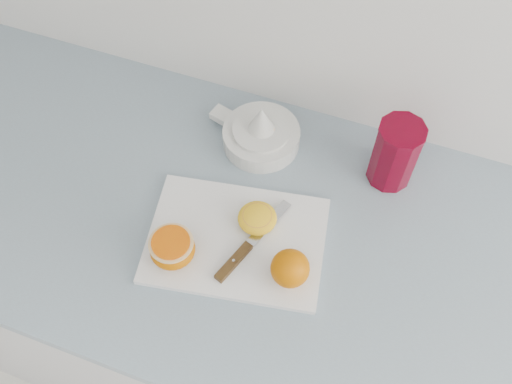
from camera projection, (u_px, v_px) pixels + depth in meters
counter at (283, 322)px, 1.41m from camera, size 2.44×0.64×0.89m
cutting_board at (236, 240)px, 1.02m from camera, size 0.35×0.28×0.01m
whole_orange at (290, 268)px, 0.95m from camera, size 0.07×0.07×0.07m
half_orange at (172, 248)px, 0.98m from camera, size 0.08×0.08×0.05m
squeezed_shell at (257, 218)px, 1.02m from camera, size 0.07×0.07×0.03m
paring_knife at (240, 255)px, 0.99m from camera, size 0.08×0.19×0.01m
citrus_juicer at (261, 134)px, 1.12m from camera, size 0.19×0.15×0.10m
red_tumbler at (394, 155)px, 1.05m from camera, size 0.09×0.09×0.14m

